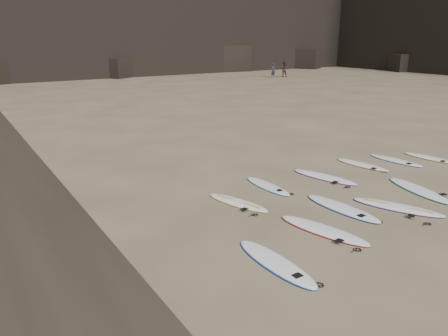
% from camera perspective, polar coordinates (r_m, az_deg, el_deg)
% --- Properties ---
extents(ground, '(240.00, 240.00, 0.00)m').
position_cam_1_polar(ground, '(13.78, 17.53, -5.35)').
color(ground, '#897559').
rests_on(ground, ground).
extents(surfboard_0, '(0.66, 2.66, 0.10)m').
position_cam_1_polar(surfboard_0, '(10.33, 6.78, -12.15)').
color(surfboard_0, white).
rests_on(surfboard_0, ground).
extents(surfboard_1, '(1.27, 2.79, 0.10)m').
position_cam_1_polar(surfboard_1, '(12.12, 12.84, -7.87)').
color(surfboard_1, white).
rests_on(surfboard_1, ground).
extents(surfboard_2, '(0.80, 2.76, 0.10)m').
position_cam_1_polar(surfboard_2, '(13.71, 15.19, -5.05)').
color(surfboard_2, white).
rests_on(surfboard_2, ground).
extents(surfboard_3, '(1.70, 2.73, 0.10)m').
position_cam_1_polar(surfboard_3, '(14.31, 21.73, -4.74)').
color(surfboard_3, white).
rests_on(surfboard_3, ground).
extents(surfboard_4, '(1.29, 2.85, 0.10)m').
position_cam_1_polar(surfboard_4, '(16.13, 24.09, -2.61)').
color(surfboard_4, white).
rests_on(surfboard_4, ground).
extents(surfboard_5, '(1.18, 2.39, 0.08)m').
position_cam_1_polar(surfboard_5, '(13.69, 1.79, -4.49)').
color(surfboard_5, white).
rests_on(surfboard_5, ground).
extents(surfboard_6, '(0.56, 2.31, 0.08)m').
position_cam_1_polar(surfboard_6, '(15.21, 5.70, -2.32)').
color(surfboard_6, white).
rests_on(surfboard_6, ground).
extents(surfboard_7, '(1.25, 2.70, 0.09)m').
position_cam_1_polar(surfboard_7, '(16.49, 12.98, -1.12)').
color(surfboard_7, white).
rests_on(surfboard_7, ground).
extents(surfboard_8, '(0.88, 2.41, 0.08)m').
position_cam_1_polar(surfboard_8, '(18.44, 17.60, 0.43)').
color(surfboard_8, white).
rests_on(surfboard_8, ground).
extents(surfboard_9, '(0.77, 2.45, 0.09)m').
position_cam_1_polar(surfboard_9, '(19.55, 21.50, 0.96)').
color(surfboard_9, white).
rests_on(surfboard_9, ground).
extents(surfboard_10, '(0.82, 2.37, 0.08)m').
position_cam_1_polar(surfboard_10, '(20.52, 25.30, 1.21)').
color(surfboard_10, white).
rests_on(surfboard_10, ground).
extents(person_a, '(0.68, 0.49, 1.74)m').
position_cam_1_polar(person_a, '(54.79, 6.46, 12.57)').
color(person_a, '#222327').
rests_on(person_a, ground).
extents(person_b, '(1.15, 1.10, 1.86)m').
position_cam_1_polar(person_b, '(55.61, 7.80, 12.65)').
color(person_b, black).
rests_on(person_b, ground).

